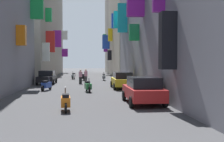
{
  "coord_description": "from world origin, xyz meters",
  "views": [
    {
      "loc": [
        0.49,
        -2.75,
        2.38
      ],
      "look_at": [
        2.79,
        20.55,
        1.59
      ],
      "focal_mm": 42.0,
      "sensor_mm": 36.0,
      "label": 1
    }
  ],
  "objects": [
    {
      "name": "pedestrian_crossing",
      "position": [
        -0.14,
        26.15,
        0.77
      ],
      "size": [
        0.5,
        0.5,
        1.55
      ],
      "color": "black",
      "rests_on": "ground"
    },
    {
      "name": "scooter_green",
      "position": [
        0.63,
        18.18,
        0.46
      ],
      "size": [
        0.6,
        1.88,
        1.13
      ],
      "color": "#287F3D",
      "rests_on": "ground"
    },
    {
      "name": "parked_car_yellow",
      "position": [
        3.73,
        20.58,
        0.78
      ],
      "size": [
        1.88,
        3.97,
        1.49
      ],
      "color": "gold",
      "rests_on": "ground"
    },
    {
      "name": "building_left_mid_c",
      "position": [
        -7.97,
        33.05,
        6.0
      ],
      "size": [
        7.19,
        6.71,
        12.01
      ],
      "color": "gray",
      "rests_on": "ground"
    },
    {
      "name": "scooter_blue",
      "position": [
        -2.84,
        19.53,
        0.46
      ],
      "size": [
        0.74,
        1.93,
        1.13
      ],
      "color": "#2D4CAD",
      "rests_on": "ground"
    },
    {
      "name": "ground_plane",
      "position": [
        0.0,
        30.0,
        0.0
      ],
      "size": [
        140.0,
        140.0,
        0.0
      ],
      "primitive_type": "plane",
      "color": "#424244"
    },
    {
      "name": "scooter_orange",
      "position": [
        -0.52,
        10.09,
        0.46
      ],
      "size": [
        0.54,
        1.76,
        1.13
      ],
      "color": "orange",
      "rests_on": "ground"
    },
    {
      "name": "scooter_white",
      "position": [
        -1.29,
        34.11,
        0.46
      ],
      "size": [
        0.56,
        1.77,
        1.13
      ],
      "color": "silver",
      "rests_on": "ground"
    },
    {
      "name": "parked_car_red",
      "position": [
        3.72,
        11.88,
        0.8
      ],
      "size": [
        1.98,
        3.99,
        1.54
      ],
      "color": "#B21E1E",
      "rests_on": "ground"
    },
    {
      "name": "parked_car_black",
      "position": [
        -3.77,
        26.28,
        0.76
      ],
      "size": [
        1.87,
        3.93,
        1.46
      ],
      "color": "black",
      "rests_on": "ground"
    },
    {
      "name": "building_right_mid_c",
      "position": [
        7.99,
        41.19,
        8.31
      ],
      "size": [
        7.37,
        17.44,
        16.63
      ],
      "color": "#BCB29E",
      "rests_on": "ground"
    },
    {
      "name": "pedestrian_near_left",
      "position": [
        0.45,
        27.66,
        0.77
      ],
      "size": [
        0.38,
        0.38,
        1.56
      ],
      "color": "#3A3A3A",
      "rests_on": "ground"
    },
    {
      "name": "scooter_black",
      "position": [
        -0.01,
        31.29,
        0.46
      ],
      "size": [
        0.78,
        1.77,
        1.13
      ],
      "color": "black",
      "rests_on": "ground"
    },
    {
      "name": "building_left_far",
      "position": [
        -8.0,
        48.21,
        10.44
      ],
      "size": [
        7.32,
        23.59,
        20.9
      ],
      "color": "gray",
      "rests_on": "ground"
    },
    {
      "name": "scooter_silver",
      "position": [
        2.77,
        31.22,
        0.46
      ],
      "size": [
        0.5,
        1.77,
        1.13
      ],
      "color": "#ADADB2",
      "rests_on": "ground"
    },
    {
      "name": "building_right_far",
      "position": [
        7.99,
        54.94,
        10.29
      ],
      "size": [
        6.79,
        10.11,
        20.6
      ],
      "color": "#9E9384",
      "rests_on": "ground"
    },
    {
      "name": "building_right_mid_a",
      "position": [
        7.98,
        23.56,
        7.85
      ],
      "size": [
        7.34,
        16.43,
        15.71
      ],
      "color": "gray",
      "rests_on": "ground"
    }
  ]
}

